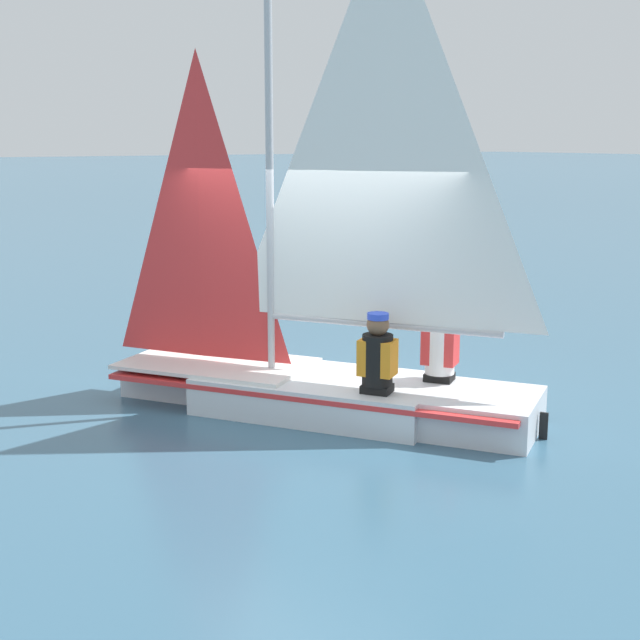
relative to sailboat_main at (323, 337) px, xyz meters
The scene contains 4 objects.
ground_plane 0.81m from the sailboat_main, 33.86° to the left, with size 260.00×260.00×0.00m, color #38607A.
sailboat_main is the anchor object (origin of this frame).
sailor_helm 0.80m from the sailboat_main, behind, with size 0.43×0.42×1.16m.
sailor_crew 1.21m from the sailboat_main, 130.55° to the right, with size 0.43×0.42×1.16m.
Camera 1 is at (-7.47, 4.94, 2.81)m, focal length 50.00 mm.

